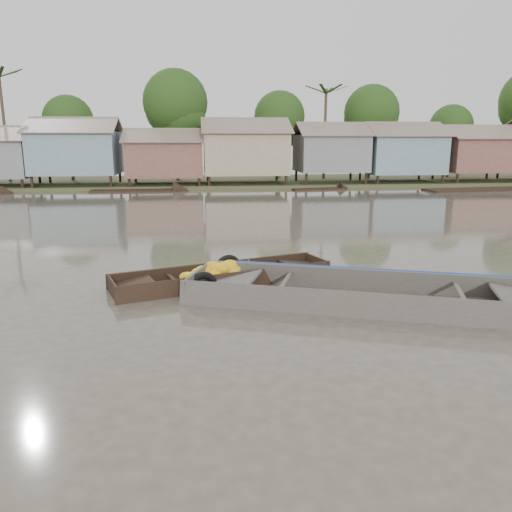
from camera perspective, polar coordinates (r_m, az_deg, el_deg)
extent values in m
plane|color=#4B4539|center=(11.66, 0.12, -5.64)|extent=(120.00, 120.00, 0.00)
cube|color=#384723|center=(44.13, -4.95, 8.33)|extent=(120.00, 12.00, 0.50)
cube|color=slate|center=(41.50, -19.80, 11.04)|extent=(6.20, 5.20, 3.20)
cube|color=#7E5F48|center=(40.13, -20.49, 13.87)|extent=(6.60, 3.02, 1.28)
cube|color=#7E5F48|center=(42.87, -19.60, 13.85)|extent=(6.60, 3.02, 1.28)
cube|color=brown|center=(40.56, -10.33, 10.85)|extent=(5.80, 4.60, 2.70)
cube|color=#7E5F48|center=(39.29, -10.55, 13.40)|extent=(6.20, 2.67, 1.14)
cube|color=#7E5F48|center=(41.77, -10.33, 13.39)|extent=(6.20, 2.67, 1.14)
cube|color=#9C8F6C|center=(40.65, -1.27, 11.70)|extent=(6.50, 5.30, 3.30)
cube|color=#7E5F48|center=(39.22, -1.09, 14.71)|extent=(6.90, 3.08, 1.31)
cube|color=#7E5F48|center=(42.07, -1.48, 14.61)|extent=(6.90, 3.08, 1.31)
cube|color=slate|center=(41.88, 8.50, 11.54)|extent=(5.40, 4.70, 2.90)
cube|color=#7E5F48|center=(40.65, 9.07, 14.15)|extent=(5.80, 2.73, 1.17)
cube|color=#7E5F48|center=(43.10, 8.15, 14.12)|extent=(5.80, 2.73, 1.17)
cube|color=slate|center=(43.82, 16.25, 11.10)|extent=(6.00, 5.00, 3.10)
cube|color=#7E5F48|center=(42.56, 17.14, 13.70)|extent=(6.40, 2.90, 1.24)
cube|color=#7E5F48|center=(45.06, 15.74, 13.73)|extent=(6.40, 2.90, 1.24)
cube|color=brown|center=(46.70, 23.75, 10.57)|extent=(5.70, 4.90, 2.80)
cube|color=#7E5F48|center=(45.54, 24.81, 12.76)|extent=(6.10, 2.85, 1.21)
cube|color=#7E5F48|center=(47.83, 23.15, 12.88)|extent=(6.10, 2.85, 1.21)
cylinder|color=#473323|center=(46.23, -20.37, 10.84)|extent=(0.28, 0.28, 4.90)
sphere|color=#173611|center=(46.23, -20.66, 14.30)|extent=(4.20, 4.20, 4.20)
cylinder|color=#473323|center=(43.99, -9.04, 12.31)|extent=(0.28, 0.28, 6.30)
sphere|color=#173611|center=(44.09, -9.21, 16.99)|extent=(5.40, 5.40, 5.40)
cylinder|color=#473323|center=(45.56, 2.67, 11.83)|extent=(0.28, 0.28, 5.25)
sphere|color=#173611|center=(45.58, 2.71, 15.60)|extent=(4.50, 4.50, 4.50)
cylinder|color=#473323|center=(46.55, 12.85, 11.77)|extent=(0.28, 0.28, 5.60)
sphere|color=#173611|center=(46.59, 13.06, 15.70)|extent=(4.80, 4.80, 4.80)
cylinder|color=#473323|center=(50.65, 21.16, 10.72)|extent=(0.28, 0.28, 4.55)
sphere|color=#173611|center=(50.64, 21.42, 13.65)|extent=(3.90, 3.90, 3.90)
cylinder|color=#473323|center=(47.15, -26.78, 12.79)|extent=(0.24, 0.24, 9.00)
cylinder|color=#473323|center=(45.87, 7.87, 13.45)|extent=(0.24, 0.24, 8.00)
cube|color=black|center=(13.50, -3.70, -3.36)|extent=(5.88, 2.92, 0.08)
cube|color=black|center=(14.00, -4.67, -1.77)|extent=(5.69, 2.05, 0.55)
cube|color=black|center=(12.87, -2.67, -3.10)|extent=(5.69, 2.05, 0.55)
cube|color=black|center=(14.71, 6.89, -1.08)|extent=(0.47, 1.24, 0.52)
cube|color=black|center=(14.44, 5.20, -1.04)|extent=(1.32, 1.38, 0.20)
cube|color=black|center=(12.71, -16.05, -3.83)|extent=(0.47, 1.24, 0.52)
cube|color=black|center=(12.77, -13.83, -3.30)|extent=(1.32, 1.38, 0.20)
cube|color=black|center=(12.98, -9.46, -2.62)|extent=(0.49, 1.21, 0.05)
cube|color=black|center=(13.96, 1.60, -1.31)|extent=(0.49, 1.21, 0.05)
ellipsoid|color=gold|center=(13.18, -3.88, -1.46)|extent=(0.53, 0.44, 0.28)
ellipsoid|color=gold|center=(13.51, -4.73, -1.52)|extent=(0.50, 0.41, 0.26)
ellipsoid|color=gold|center=(13.49, 0.83, -2.13)|extent=(0.46, 0.39, 0.24)
ellipsoid|color=gold|center=(13.14, -2.75, -2.46)|extent=(0.45, 0.38, 0.24)
ellipsoid|color=gold|center=(13.01, -4.80, -2.17)|extent=(0.43, 0.36, 0.23)
ellipsoid|color=gold|center=(13.56, -0.38, -1.60)|extent=(0.51, 0.43, 0.27)
ellipsoid|color=gold|center=(13.48, -4.15, -1.42)|extent=(0.53, 0.44, 0.28)
ellipsoid|color=gold|center=(13.58, -4.76, -1.62)|extent=(0.45, 0.38, 0.24)
ellipsoid|color=gold|center=(13.22, -4.52, -1.67)|extent=(0.52, 0.43, 0.27)
ellipsoid|color=gold|center=(12.98, -6.18, -2.53)|extent=(0.49, 0.41, 0.26)
ellipsoid|color=gold|center=(13.31, -4.93, -1.19)|extent=(0.53, 0.44, 0.28)
ellipsoid|color=gold|center=(12.82, -6.99, -3.28)|extent=(0.44, 0.37, 0.23)
ellipsoid|color=gold|center=(13.82, -3.23, -1.49)|extent=(0.48, 0.40, 0.25)
ellipsoid|color=gold|center=(13.46, -2.13, -1.35)|extent=(0.51, 0.43, 0.27)
ellipsoid|color=gold|center=(13.42, -4.90, -1.57)|extent=(0.49, 0.41, 0.26)
ellipsoid|color=gold|center=(13.56, -5.38, -1.46)|extent=(0.44, 0.37, 0.23)
ellipsoid|color=gold|center=(13.38, -3.01, -1.07)|extent=(0.57, 0.47, 0.30)
ellipsoid|color=gold|center=(13.28, -2.67, -1.79)|extent=(0.48, 0.40, 0.26)
ellipsoid|color=gold|center=(12.91, -6.11, -2.92)|extent=(0.54, 0.45, 0.28)
ellipsoid|color=gold|center=(13.87, -3.13, -1.49)|extent=(0.46, 0.39, 0.24)
ellipsoid|color=gold|center=(12.89, -6.32, -2.88)|extent=(0.55, 0.46, 0.29)
ellipsoid|color=gold|center=(13.22, -6.55, -1.87)|extent=(0.48, 0.40, 0.25)
ellipsoid|color=gold|center=(13.45, -3.75, -1.10)|extent=(0.43, 0.36, 0.22)
ellipsoid|color=gold|center=(13.92, -0.83, -1.29)|extent=(0.55, 0.46, 0.29)
ellipsoid|color=gold|center=(13.08, -7.27, -2.44)|extent=(0.56, 0.47, 0.29)
ellipsoid|color=gold|center=(13.25, -6.00, -1.71)|extent=(0.56, 0.47, 0.29)
ellipsoid|color=gold|center=(12.97, -6.61, -2.59)|extent=(0.56, 0.46, 0.29)
ellipsoid|color=gold|center=(13.31, -3.26, -1.57)|extent=(0.50, 0.42, 0.26)
ellipsoid|color=gold|center=(13.23, -7.86, -2.38)|extent=(0.51, 0.42, 0.27)
ellipsoid|color=gold|center=(13.07, -7.62, -2.88)|extent=(0.43, 0.36, 0.23)
cylinder|color=#3F6626|center=(13.18, -5.87, -1.38)|extent=(0.04, 0.04, 0.19)
cylinder|color=#3F6626|center=(13.43, -2.90, -1.04)|extent=(0.04, 0.04, 0.19)
cylinder|color=#3F6626|center=(13.63, -0.85, -0.81)|extent=(0.04, 0.04, 0.19)
torus|color=black|center=(14.22, -3.20, -1.42)|extent=(0.82, 0.44, 0.80)
torus|color=black|center=(12.50, -6.11, -3.56)|extent=(0.82, 0.44, 0.80)
cube|color=#3F3A35|center=(12.12, 12.73, -5.64)|extent=(8.56, 4.56, 0.08)
cube|color=#3F3A35|center=(13.01, 12.85, -2.92)|extent=(8.18, 3.08, 0.69)
cube|color=#3F3A35|center=(11.04, 12.75, -5.85)|extent=(8.18, 3.08, 0.69)
cube|color=#3F3A35|center=(12.72, -6.58, -3.04)|extent=(0.77, 2.00, 0.65)
cube|color=#3F3A35|center=(12.48, -3.40, -2.90)|extent=(1.99, 2.20, 0.26)
cube|color=#3F3A35|center=(12.14, 3.26, -3.09)|extent=(0.78, 1.94, 0.05)
cube|color=#3F3A35|center=(12.16, 22.41, -4.08)|extent=(0.78, 1.94, 0.05)
cube|color=#665E54|center=(12.10, 12.74, -5.38)|extent=(6.61, 3.72, 0.02)
cube|color=#0F3499|center=(13.01, 12.92, -1.72)|extent=(6.60, 2.45, 0.17)
cube|color=black|center=(38.20, 7.10, 7.44)|extent=(4.01, 1.46, 0.35)
cube|color=black|center=(37.82, -13.75, 7.11)|extent=(6.23, 1.46, 0.35)
cube|color=black|center=(41.46, 24.72, 6.79)|extent=(9.57, 2.98, 0.35)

